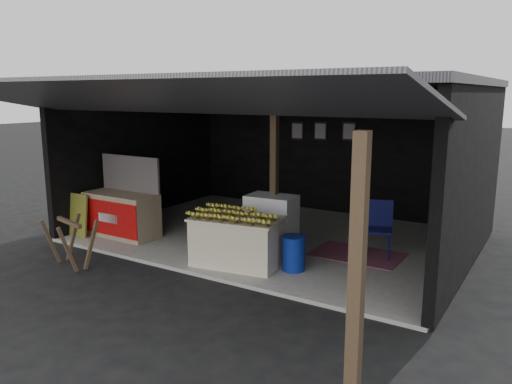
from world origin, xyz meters
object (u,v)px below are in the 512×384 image
Objects in this scene: banana_table at (237,241)px; neighbor_stall at (122,212)px; water_barrel at (294,254)px; plastic_chair at (379,223)px; sawhorse at (70,238)px; white_crate at (271,222)px.

banana_table is 1.01× the size of neighbor_stall.
plastic_chair reaches higher than water_barrel.
plastic_chair is (4.10, 3.05, 0.13)m from sawhorse.
neighbor_stall is at bearing -179.36° from water_barrel.
white_crate reaches higher than sawhorse.
neighbor_stall is (-2.85, 0.20, 0.07)m from banana_table.
white_crate is 3.40m from sawhorse.
sawhorse is 5.11m from plastic_chair.
banana_table is 1.62× the size of plastic_chair.
neighbor_stall is 1.61× the size of plastic_chair.
white_crate is at bearing 60.36° from sawhorse.
banana_table is 2.85m from neighbor_stall.
water_barrel is (0.90, -0.84, -0.22)m from white_crate.
water_barrel is 1.69m from plastic_chair.
water_barrel is at bearing 40.43° from sawhorse.
banana_table reaches higher than water_barrel.
sawhorse is at bearing -153.02° from water_barrel.
water_barrel is at bearing 0.55° from neighbor_stall.
banana_table is 2.43m from plastic_chair.
neighbor_stall is at bearing 121.56° from sawhorse.
neighbor_stall is 3.75m from water_barrel.
neighbor_stall reaches higher than banana_table.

